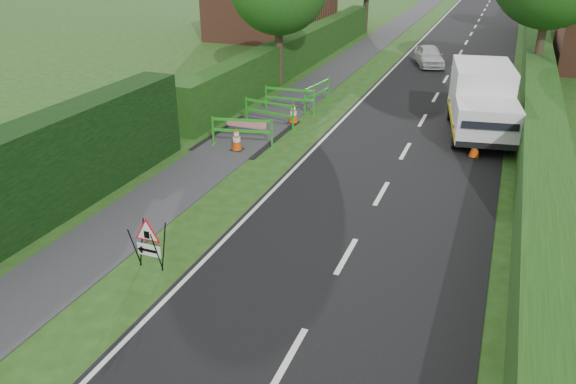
# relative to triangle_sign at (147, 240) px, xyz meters

# --- Properties ---
(ground) EXTENTS (120.00, 120.00, 0.00)m
(ground) POSITION_rel_triangle_sign_xyz_m (1.29, -2.51, -0.71)
(ground) COLOR #214112
(ground) RESTS_ON ground
(road_surface) EXTENTS (6.00, 90.00, 0.02)m
(road_surface) POSITION_rel_triangle_sign_xyz_m (3.79, 32.49, -0.70)
(road_surface) COLOR black
(road_surface) RESTS_ON ground
(footpath) EXTENTS (2.00, 90.00, 0.02)m
(footpath) POSITION_rel_triangle_sign_xyz_m (-1.71, 32.49, -0.70)
(footpath) COLOR #2D2D30
(footpath) RESTS_ON ground
(hedge_west_far) EXTENTS (1.00, 24.00, 1.80)m
(hedge_west_far) POSITION_rel_triangle_sign_xyz_m (-3.71, 19.49, -0.71)
(hedge_west_far) COLOR #14380F
(hedge_west_far) RESTS_ON ground
(hedge_east) EXTENTS (1.20, 50.00, 1.50)m
(hedge_east) POSITION_rel_triangle_sign_xyz_m (7.79, 13.49, -0.71)
(hedge_east) COLOR #14380F
(hedge_east) RESTS_ON ground
(triangle_sign) EXTENTS (0.70, 0.70, 1.02)m
(triangle_sign) POSITION_rel_triangle_sign_xyz_m (0.00, 0.00, 0.00)
(triangle_sign) COLOR black
(triangle_sign) RESTS_ON ground
(works_van) EXTENTS (2.74, 5.27, 2.29)m
(works_van) POSITION_rel_triangle_sign_xyz_m (5.83, 11.82, 0.51)
(works_van) COLOR silver
(works_van) RESTS_ON ground
(traffic_cone_0) EXTENTS (0.38, 0.38, 0.79)m
(traffic_cone_0) POSITION_rel_triangle_sign_xyz_m (5.92, 9.28, -0.31)
(traffic_cone_0) COLOR black
(traffic_cone_0) RESTS_ON ground
(traffic_cone_1) EXTENTS (0.38, 0.38, 0.79)m
(traffic_cone_1) POSITION_rel_triangle_sign_xyz_m (5.93, 11.54, -0.31)
(traffic_cone_1) COLOR black
(traffic_cone_1) RESTS_ON ground
(traffic_cone_2) EXTENTS (0.38, 0.38, 0.79)m
(traffic_cone_2) POSITION_rel_triangle_sign_xyz_m (5.80, 12.50, -0.31)
(traffic_cone_2) COLOR black
(traffic_cone_2) RESTS_ON ground
(traffic_cone_3) EXTENTS (0.38, 0.38, 0.79)m
(traffic_cone_3) POSITION_rel_triangle_sign_xyz_m (-1.39, 7.09, -0.31)
(traffic_cone_3) COLOR black
(traffic_cone_3) RESTS_ON ground
(traffic_cone_4) EXTENTS (0.38, 0.38, 0.79)m
(traffic_cone_4) POSITION_rel_triangle_sign_xyz_m (-0.69, 10.45, -0.31)
(traffic_cone_4) COLOR black
(traffic_cone_4) RESTS_ON ground
(ped_barrier_0) EXTENTS (2.09, 0.79, 1.00)m
(ped_barrier_0) POSITION_rel_triangle_sign_xyz_m (-1.37, 7.48, -0.08)
(ped_barrier_0) COLOR #20941B
(ped_barrier_0) RESTS_ON ground
(ped_barrier_1) EXTENTS (2.09, 0.66, 1.00)m
(ped_barrier_1) POSITION_rel_triangle_sign_xyz_m (-1.33, 9.66, -0.08)
(ped_barrier_1) COLOR #20941B
(ped_barrier_1) RESTS_ON ground
(ped_barrier_2) EXTENTS (2.07, 0.45, 1.00)m
(ped_barrier_2) POSITION_rel_triangle_sign_xyz_m (-1.31, 11.67, -0.08)
(ped_barrier_2) COLOR #20941B
(ped_barrier_2) RESTS_ON ground
(ped_barrier_3) EXTENTS (0.69, 2.09, 1.00)m
(ped_barrier_3) POSITION_rel_triangle_sign_xyz_m (-0.55, 12.76, -0.08)
(ped_barrier_3) COLOR #20941B
(ped_barrier_3) RESTS_ON ground
(redwhite_plank) EXTENTS (1.50, 0.04, 0.25)m
(redwhite_plank) POSITION_rel_triangle_sign_xyz_m (-1.68, 8.46, -0.71)
(redwhite_plank) COLOR red
(redwhite_plank) RESTS_ON ground
(hatchback_car) EXTENTS (2.20, 3.36, 1.06)m
(hatchback_car) POSITION_rel_triangle_sign_xyz_m (2.53, 22.24, -0.17)
(hatchback_car) COLOR silver
(hatchback_car) RESTS_ON ground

